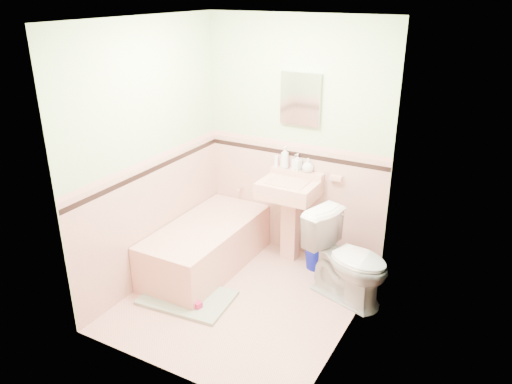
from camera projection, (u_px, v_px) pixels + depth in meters
The scene contains 32 objects.
floor at pixel (243, 299), 4.69m from camera, with size 2.20×2.20×0.00m, color #E0A393.
ceiling at pixel (240, 19), 3.73m from camera, with size 2.20×2.20×0.00m, color white.
wall_back at pixel (296, 142), 5.10m from camera, with size 2.50×2.50×0.00m, color #F7ECC9.
wall_front at pixel (159, 226), 3.32m from camera, with size 2.50×2.50×0.00m, color #F7ECC9.
wall_left at pixel (150, 157), 4.66m from camera, with size 2.50×2.50×0.00m, color #F7ECC9.
wall_right at pixel (356, 197), 3.77m from camera, with size 2.50×2.50×0.00m, color #F7ECC9.
wainscot_back at pixel (293, 200), 5.34m from camera, with size 2.00×2.00×0.00m, color #E3A898.
wainscot_front at pixel (167, 306), 3.58m from camera, with size 2.00×2.00×0.00m, color #E3A898.
wainscot_left at pixel (156, 220), 4.90m from camera, with size 2.20×2.20×0.00m, color #E3A898.
wainscot_right at pixel (348, 271), 4.02m from camera, with size 2.20×2.20×0.00m, color #E3A898.
accent_back at pixel (295, 154), 5.14m from camera, with size 2.00×2.00×0.00m, color black.
accent_front at pixel (162, 242), 3.39m from camera, with size 2.00×2.00×0.00m, color black.
accent_left at pixel (152, 170), 4.70m from camera, with size 2.20×2.20×0.00m, color black.
accent_right at pixel (352, 212), 3.83m from camera, with size 2.20×2.20×0.00m, color black.
cap_back at pixel (295, 145), 5.10m from camera, with size 2.00×2.00×0.00m, color #E0978B.
cap_front at pixel (161, 228), 3.35m from camera, with size 2.00×2.00×0.00m, color #E0978B.
cap_left at pixel (151, 160), 4.66m from camera, with size 2.20×2.20×0.00m, color #E0978B.
cap_right at pixel (353, 200), 3.79m from camera, with size 2.20×2.20×0.00m, color #E0978B.
bathtub at pixel (206, 247), 5.15m from camera, with size 0.70×1.50×0.45m, color #DB9785.
tub_faucet at pixel (241, 188), 5.58m from camera, with size 0.04×0.04×0.12m, color silver.
sink at pixel (288, 222), 5.19m from camera, with size 0.58×0.48×0.90m, color #DB9785, non-canonical shape.
sink_faucet at pixel (295, 173), 5.11m from camera, with size 0.02×0.02×0.10m, color silver.
medicine_cabinet at pixel (301, 99), 4.88m from camera, with size 0.42×0.04×0.52m, color white.
soap_dish at pixel (336, 178), 4.98m from camera, with size 0.12×0.07×0.04m, color #DB9785.
soap_bottle_left at pixel (285, 157), 5.16m from camera, with size 0.09×0.09×0.23m, color #B2B2B2.
soap_bottle_mid at pixel (297, 162), 5.11m from camera, with size 0.08×0.08×0.18m, color #B2B2B2.
soap_bottle_right at pixel (308, 165), 5.06m from camera, with size 0.12×0.12×0.15m, color #B2B2B2.
tube at pixel (276, 161), 5.22m from camera, with size 0.04×0.04×0.12m, color white.
toilet at pixel (348, 259), 4.56m from camera, with size 0.46×0.80×0.82m, color white.
bucket at pixel (317, 256), 5.17m from camera, with size 0.27×0.27×0.27m, color #060E94, non-canonical shape.
bath_mat at pixel (187, 298), 4.68m from camera, with size 0.82×0.55×0.03m, color gray.
shoe at pixel (195, 303), 4.52m from camera, with size 0.14×0.06×0.05m, color #BF1E59.
Camera 1 is at (2.00, -3.40, 2.73)m, focal length 34.96 mm.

